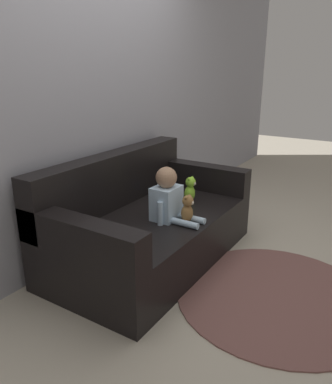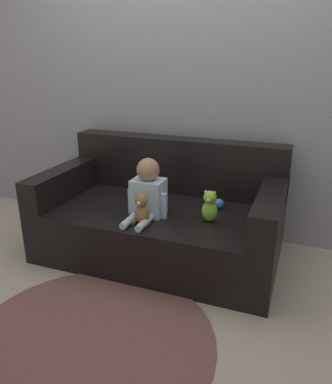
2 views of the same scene
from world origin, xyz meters
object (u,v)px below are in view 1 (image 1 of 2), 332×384
(teddy_bear_brown, at_px, (187,210))
(plush_toy_side, at_px, (190,189))
(couch, at_px, (146,224))
(person_baby, at_px, (168,198))
(toy_ball, at_px, (167,192))

(teddy_bear_brown, height_order, plush_toy_side, plush_toy_side)
(teddy_bear_brown, xyz_separation_m, plush_toy_side, (0.40, 0.20, 0.01))
(couch, xyz_separation_m, person_baby, (-0.02, -0.22, 0.27))
(couch, distance_m, teddy_bear_brown, 0.42)
(couch, distance_m, plush_toy_side, 0.48)
(person_baby, height_order, plush_toy_side, person_baby)
(couch, relative_size, plush_toy_side, 7.93)
(plush_toy_side, distance_m, toy_ball, 0.25)
(teddy_bear_brown, height_order, toy_ball, teddy_bear_brown)
(person_baby, distance_m, toy_ball, 0.53)
(couch, height_order, plush_toy_side, couch)
(teddy_bear_brown, bearing_deg, person_baby, 97.38)
(couch, bearing_deg, person_baby, -96.23)
(teddy_bear_brown, bearing_deg, couch, 89.41)
(teddy_bear_brown, bearing_deg, toy_ball, 46.55)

